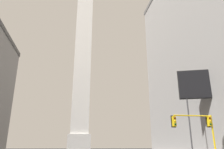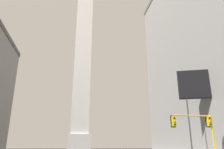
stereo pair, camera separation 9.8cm
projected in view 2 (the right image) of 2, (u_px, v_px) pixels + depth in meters
obelisk at (83, 41)px, 80.34m from camera, size 7.13×7.13×79.19m
traffic_light_mid_right at (198, 125)px, 24.55m from camera, size 5.06×0.52×4.91m
billboard_sign at (200, 86)px, 28.94m from camera, size 5.40×2.09×11.38m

